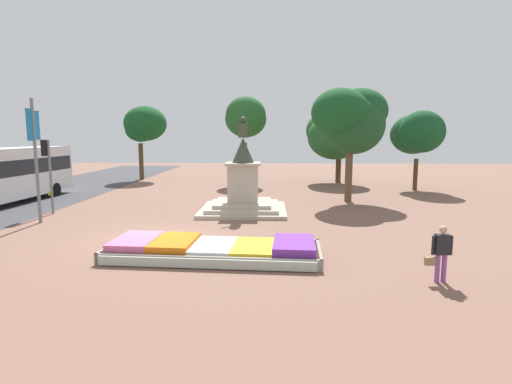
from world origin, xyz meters
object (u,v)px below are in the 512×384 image
at_px(banner_pole, 36,155).
at_px(flower_planter, 212,250).
at_px(pedestrian_with_handbag, 441,251).
at_px(traffic_light_mid_block, 48,163).
at_px(statue_monument, 243,191).

bearing_deg(banner_pole, flower_planter, -30.00).
bearing_deg(pedestrian_with_handbag, traffic_light_mid_block, 149.92).
distance_m(banner_pole, pedestrian_with_handbag, 16.78).
xyz_separation_m(banner_pole, pedestrian_with_handbag, (15.08, -7.01, -2.23)).
xyz_separation_m(statue_monument, traffic_light_mid_block, (-9.78, -0.86, 1.48)).
relative_size(banner_pole, pedestrian_with_handbag, 3.57).
distance_m(statue_monument, pedestrian_with_handbag, 11.62).
relative_size(statue_monument, banner_pole, 0.88).
distance_m(traffic_light_mid_block, banner_pole, 2.27).
relative_size(flower_planter, pedestrian_with_handbag, 4.55).
bearing_deg(traffic_light_mid_block, banner_pole, -72.56).
height_order(banner_pole, pedestrian_with_handbag, banner_pole).
height_order(flower_planter, statue_monument, statue_monument).
bearing_deg(statue_monument, flower_planter, -93.80).
bearing_deg(statue_monument, traffic_light_mid_block, -174.98).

